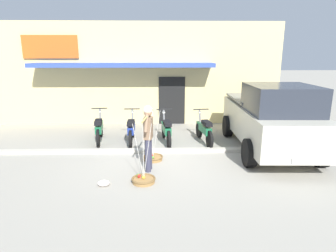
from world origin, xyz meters
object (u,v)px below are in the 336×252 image
at_px(fruit_basket_right_side, 153,157).
at_px(motorcycle_nearest_shop, 99,129).
at_px(fruit_vendor, 148,134).
at_px(motorcycle_third_in_row, 166,130).
at_px(plastic_litter_bag, 104,183).
at_px(parked_truck, 270,118).
at_px(motorcycle_second_in_row, 132,130).
at_px(fruit_basket_left_side, 143,179).
at_px(motorcycle_end_of_row, 204,130).

distance_m(fruit_basket_right_side, motorcycle_nearest_shop, 2.62).
bearing_deg(fruit_vendor, motorcycle_nearest_shop, 124.79).
bearing_deg(motorcycle_third_in_row, motorcycle_nearest_shop, 173.81).
distance_m(fruit_vendor, plastic_litter_bag, 1.61).
distance_m(parked_truck, plastic_litter_bag, 5.31).
relative_size(fruit_basket_right_side, motorcycle_second_in_row, 0.80).
relative_size(fruit_basket_left_side, motorcycle_second_in_row, 0.80).
height_order(fruit_basket_right_side, motorcycle_end_of_row, fruit_basket_right_side).
bearing_deg(motorcycle_end_of_row, plastic_litter_bag, -131.40).
xyz_separation_m(motorcycle_third_in_row, motorcycle_end_of_row, (1.27, -0.03, 0.00)).
height_order(fruit_basket_right_side, motorcycle_second_in_row, fruit_basket_right_side).
bearing_deg(plastic_litter_bag, fruit_vendor, 41.70).
distance_m(motorcycle_second_in_row, motorcycle_third_in_row, 1.17).
distance_m(fruit_vendor, fruit_basket_right_side, 1.16).
distance_m(motorcycle_nearest_shop, motorcycle_end_of_row, 3.56).
distance_m(fruit_vendor, motorcycle_third_in_row, 2.41).
xyz_separation_m(fruit_basket_left_side, plastic_litter_bag, (-0.90, -0.16, -0.01)).
bearing_deg(motorcycle_nearest_shop, plastic_litter_bag, -77.35).
distance_m(motorcycle_nearest_shop, parked_truck, 5.56).
relative_size(motorcycle_nearest_shop, parked_truck, 0.38).
xyz_separation_m(motorcycle_second_in_row, motorcycle_third_in_row, (1.17, -0.11, 0.00)).
relative_size(motorcycle_second_in_row, motorcycle_third_in_row, 1.00).
height_order(motorcycle_nearest_shop, motorcycle_end_of_row, same).
relative_size(fruit_vendor, fruit_basket_left_side, 1.17).
bearing_deg(motorcycle_end_of_row, motorcycle_third_in_row, 178.57).
height_order(fruit_basket_left_side, motorcycle_nearest_shop, fruit_basket_left_side).
bearing_deg(motorcycle_end_of_row, motorcycle_nearest_shop, 175.52).
bearing_deg(fruit_basket_right_side, motorcycle_end_of_row, 42.23).
relative_size(motorcycle_end_of_row, parked_truck, 0.38).
xyz_separation_m(motorcycle_end_of_row, parked_truck, (1.88, -0.79, 0.58)).
bearing_deg(motorcycle_third_in_row, fruit_basket_left_side, -101.33).
relative_size(fruit_basket_left_side, motorcycle_nearest_shop, 0.80).
xyz_separation_m(parked_truck, plastic_litter_bag, (-4.66, -2.36, -0.96)).
xyz_separation_m(fruit_basket_right_side, motorcycle_end_of_row, (1.69, 1.53, 0.38)).
relative_size(fruit_basket_left_side, motorcycle_end_of_row, 0.80).
bearing_deg(motorcycle_third_in_row, motorcycle_second_in_row, 174.62).
bearing_deg(fruit_vendor, motorcycle_second_in_row, 105.32).
height_order(fruit_vendor, motorcycle_end_of_row, fruit_vendor).
bearing_deg(motorcycle_end_of_row, fruit_basket_right_side, -137.77).
xyz_separation_m(motorcycle_second_in_row, plastic_litter_bag, (-0.34, -3.29, -0.38)).
distance_m(fruit_vendor, motorcycle_end_of_row, 2.93).
height_order(motorcycle_end_of_row, plastic_litter_bag, motorcycle_end_of_row).
bearing_deg(motorcycle_nearest_shop, motorcycle_third_in_row, -6.19).
distance_m(motorcycle_third_in_row, motorcycle_end_of_row, 1.28).
xyz_separation_m(fruit_vendor, plastic_litter_bag, (-1.00, -0.89, -0.91)).
bearing_deg(motorcycle_end_of_row, parked_truck, -22.67).
bearing_deg(motorcycle_third_in_row, parked_truck, -14.52).
bearing_deg(motorcycle_second_in_row, fruit_vendor, -74.68).
bearing_deg(motorcycle_third_in_row, fruit_basket_right_side, -104.86).
bearing_deg(fruit_basket_left_side, plastic_litter_bag, -169.90).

